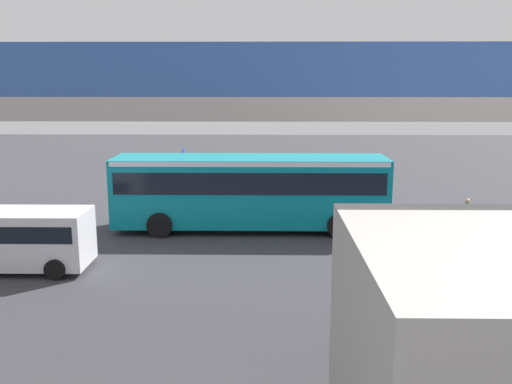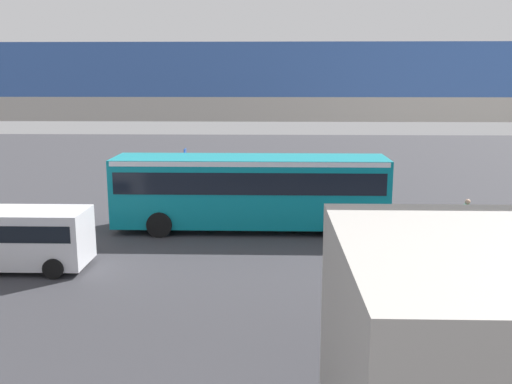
# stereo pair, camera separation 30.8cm
# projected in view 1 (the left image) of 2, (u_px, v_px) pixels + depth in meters

# --- Properties ---
(ground) EXTENTS (80.00, 80.00, 0.00)m
(ground) POSITION_uv_depth(u_px,v_px,m) (247.00, 224.00, 25.27)
(ground) COLOR #38383D
(city_bus) EXTENTS (11.54, 2.85, 3.15)m
(city_bus) POSITION_uv_depth(u_px,v_px,m) (250.00, 187.00, 24.03)
(city_bus) COLOR #0C8493
(city_bus) RESTS_ON ground
(parked_van) EXTENTS (4.80, 2.17, 2.05)m
(parked_van) POSITION_uv_depth(u_px,v_px,m) (17.00, 236.00, 19.12)
(parked_van) COLOR silver
(parked_van) RESTS_ON ground
(pedestrian) EXTENTS (0.38, 0.38, 1.79)m
(pedestrian) POSITION_uv_depth(u_px,v_px,m) (466.00, 221.00, 22.30)
(pedestrian) COLOR #2D2D38
(pedestrian) RESTS_ON ground
(traffic_sign) EXTENTS (0.08, 0.60, 2.80)m
(traffic_sign) POSITION_uv_depth(u_px,v_px,m) (184.00, 166.00, 29.54)
(traffic_sign) COLOR slate
(traffic_sign) RESTS_ON ground
(lane_dash_leftmost) EXTENTS (2.00, 0.20, 0.01)m
(lane_dash_leftmost) POSITION_uv_depth(u_px,v_px,m) (329.00, 209.00, 28.10)
(lane_dash_leftmost) COLOR silver
(lane_dash_leftmost) RESTS_ON ground
(lane_dash_left) EXTENTS (2.00, 0.20, 0.01)m
(lane_dash_left) POSITION_uv_depth(u_px,v_px,m) (248.00, 209.00, 28.16)
(lane_dash_left) COLOR silver
(lane_dash_left) RESTS_ON ground
(lane_dash_centre) EXTENTS (2.00, 0.20, 0.01)m
(lane_dash_centre) POSITION_uv_depth(u_px,v_px,m) (168.00, 209.00, 28.22)
(lane_dash_centre) COLOR silver
(lane_dash_centre) RESTS_ON ground
(pedestrian_overpass) EXTENTS (25.36, 2.60, 7.15)m
(pedestrian_overpass) POSITION_uv_depth(u_px,v_px,m) (230.00, 129.00, 12.99)
(pedestrian_overpass) COLOR #B2ADA5
(pedestrian_overpass) RESTS_ON ground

